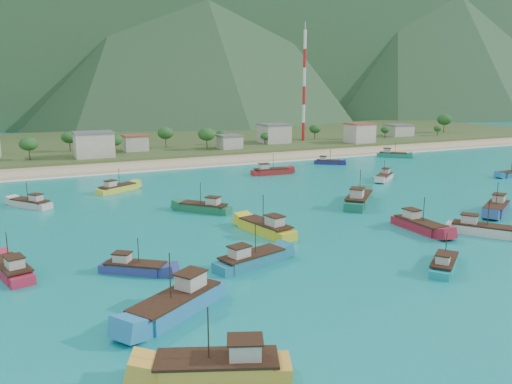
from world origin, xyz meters
name	(u,v)px	position (x,y,z in m)	size (l,w,h in m)	color
ground	(331,226)	(0.00, 0.00, 0.00)	(600.00, 600.00, 0.00)	#0C8A75
beach	(188,163)	(0.00, 79.00, 0.00)	(400.00, 18.00, 1.20)	beige
land	(142,143)	(0.00, 140.00, 0.00)	(400.00, 110.00, 2.40)	#385123
surf_line	(198,168)	(0.00, 69.50, 0.00)	(400.00, 2.50, 0.08)	white
village	(202,140)	(12.18, 99.96, 4.79)	(212.77, 25.17, 7.46)	beige
vegetation	(148,140)	(-6.36, 102.91, 5.25)	(280.84, 25.77, 8.98)	#235623
radio_tower	(304,86)	(58.83, 108.00, 23.36)	(1.20, 1.20, 43.51)	red
boat_0	(251,261)	(-20.46, -11.48, 0.73)	(10.86, 5.71, 6.15)	teal
boat_1	(359,200)	(13.49, 10.44, 0.98)	(11.80, 11.63, 7.56)	#18634D
boat_2	(11,270)	(-49.01, -1.72, 0.67)	(5.47, 10.35, 5.87)	#B3203B
boat_5	(392,155)	(66.35, 62.14, 0.67)	(9.13, 9.01, 5.85)	#1D8163
boat_7	(177,304)	(-33.29, -20.86, 0.93)	(12.30, 9.71, 7.26)	#267AB7
boat_8	(31,204)	(-45.69, 36.96, 0.61)	(7.83, 9.13, 5.52)	beige
boat_9	(444,265)	(1.64, -23.43, 0.54)	(8.46, 7.20, 5.11)	teal
boat_11	(481,230)	(18.92, -14.43, 0.71)	(8.43, 10.12, 6.07)	silver
boat_12	(496,209)	(33.06, -5.71, 0.77)	(10.92, 8.20, 6.37)	#2C4982
boat_13	(117,189)	(-27.66, 44.54, 0.63)	(9.71, 7.14, 5.64)	gold
boat_14	(204,208)	(-16.11, 18.65, 0.69)	(8.96, 9.50, 5.96)	#1C6841
boat_16	(270,172)	(13.89, 49.81, 0.71)	(10.43, 3.73, 6.05)	maroon
boat_20	(266,229)	(-11.93, 0.85, 0.81)	(5.60, 11.68, 6.64)	yellow
boat_21	(419,226)	(11.67, -8.28, 0.73)	(3.17, 10.45, 6.16)	maroon
boat_22	(328,162)	(38.27, 58.64, 0.49)	(8.05, 6.94, 4.88)	navy
boat_23	(134,269)	(-34.90, -7.33, 0.53)	(8.39, 7.22, 5.08)	navy
boat_24	(384,178)	(36.36, 30.19, 0.60)	(8.97, 7.86, 5.47)	beige
boat_25	(220,369)	(-33.68, -33.97, 0.81)	(11.63, 7.40, 6.63)	gold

